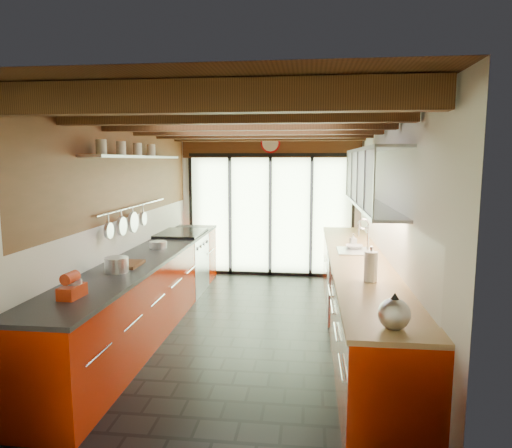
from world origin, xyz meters
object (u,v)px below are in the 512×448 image
(soap_bottle, at_px, (353,240))
(bowl, at_px, (354,247))
(stand_mixer, at_px, (72,287))
(paper_towel, at_px, (371,267))
(kettle, at_px, (394,312))

(soap_bottle, relative_size, bowl, 0.81)
(stand_mixer, distance_m, paper_towel, 2.66)
(kettle, bearing_deg, paper_towel, 90.00)
(paper_towel, height_order, soap_bottle, paper_towel)
(stand_mixer, xyz_separation_m, soap_bottle, (2.54, 2.56, 0.00))
(paper_towel, distance_m, soap_bottle, 1.76)
(stand_mixer, bearing_deg, soap_bottle, 45.24)
(soap_bottle, height_order, bowl, soap_bottle)
(soap_bottle, bearing_deg, stand_mixer, -134.76)
(kettle, relative_size, soap_bottle, 1.59)
(soap_bottle, bearing_deg, kettle, -90.00)
(stand_mixer, height_order, bowl, stand_mixer)
(paper_towel, bearing_deg, bowl, 90.00)
(stand_mixer, bearing_deg, paper_towel, 17.53)
(bowl, bearing_deg, soap_bottle, 90.00)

